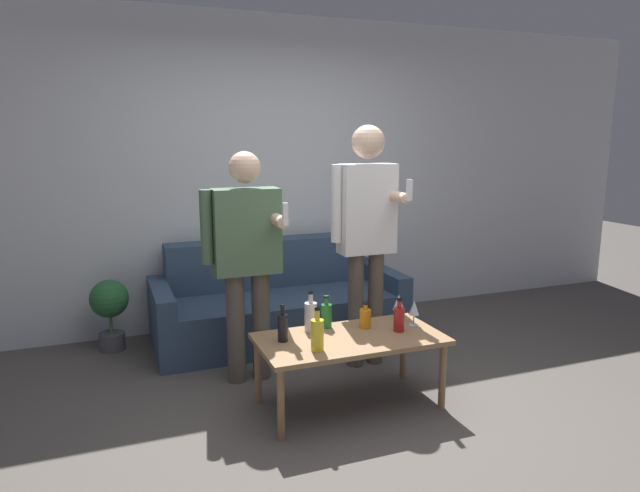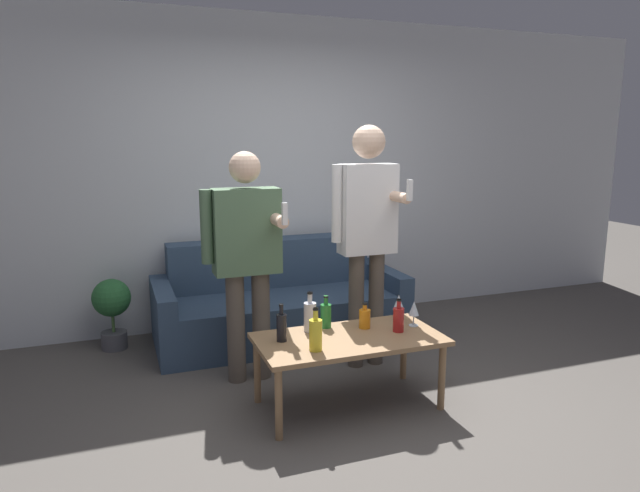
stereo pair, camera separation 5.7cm
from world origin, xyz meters
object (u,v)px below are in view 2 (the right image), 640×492
object	(u,v)px
bottle_orange	(398,319)
couch	(279,304)
coffee_table	(349,344)
person_standing_right	(367,225)
person_standing_left	(246,251)

from	to	relation	value
bottle_orange	couch	bearing A→B (deg)	105.47
coffee_table	bottle_orange	world-z (taller)	bottle_orange
bottle_orange	person_standing_right	bearing A→B (deg)	85.73
couch	person_standing_left	world-z (taller)	person_standing_left
person_standing_right	couch	bearing A→B (deg)	117.93
couch	bottle_orange	world-z (taller)	couch
coffee_table	bottle_orange	xyz separation A→B (m)	(0.33, -0.02, 0.13)
person_standing_right	bottle_orange	bearing A→B (deg)	-94.27
bottle_orange	person_standing_left	distance (m)	1.11
bottle_orange	person_standing_right	size ratio (longest dim) A/B	0.12
coffee_table	bottle_orange	distance (m)	0.36
coffee_table	person_standing_right	bearing A→B (deg)	56.40
couch	person_standing_right	distance (m)	1.20
couch	person_standing_left	bearing A→B (deg)	-119.83
coffee_table	couch	bearing A→B (deg)	92.17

